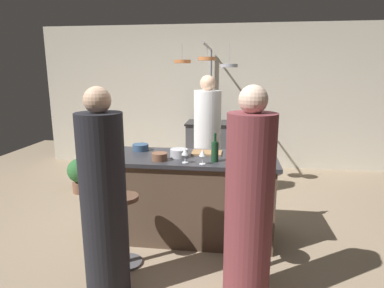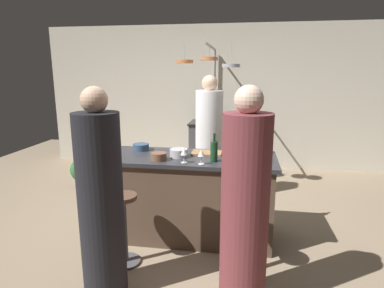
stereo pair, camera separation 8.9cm
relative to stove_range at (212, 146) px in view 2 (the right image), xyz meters
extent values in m
plane|color=gray|center=(0.00, -2.45, -0.45)|extent=(9.00, 9.00, 0.00)
cube|color=beige|center=(0.00, 0.40, 0.85)|extent=(6.40, 0.16, 2.60)
cube|color=brown|center=(0.00, -2.45, -0.02)|extent=(1.72, 0.66, 0.86)
cube|color=#2D2D33|center=(0.00, -2.45, 0.43)|extent=(1.80, 0.72, 0.04)
cube|color=#47474C|center=(0.00, 0.00, -0.02)|extent=(0.76, 0.60, 0.86)
cube|color=black|center=(0.00, 0.00, 0.43)|extent=(0.80, 0.64, 0.03)
cylinder|color=white|center=(0.09, -1.40, 0.32)|extent=(0.36, 0.36, 1.53)
sphere|color=#D8AD8C|center=(0.09, -1.40, 1.17)|extent=(0.21, 0.21, 0.21)
cylinder|color=#4C4C51|center=(-0.51, -3.07, -0.43)|extent=(0.28, 0.28, 0.02)
cylinder|color=#4C4C51|center=(-0.51, -3.07, -0.11)|extent=(0.06, 0.06, 0.62)
cylinder|color=brown|center=(-0.51, -3.07, 0.21)|extent=(0.26, 0.26, 0.04)
cylinder|color=black|center=(-0.54, -3.46, 0.29)|extent=(0.35, 0.35, 1.48)
sphere|color=#D8AD8C|center=(-0.54, -3.46, 1.12)|extent=(0.20, 0.20, 0.20)
cylinder|color=#4C4C51|center=(0.57, -3.07, -0.43)|extent=(0.28, 0.28, 0.02)
cylinder|color=#4C4C51|center=(0.57, -3.07, -0.11)|extent=(0.06, 0.06, 0.62)
cylinder|color=brown|center=(0.57, -3.07, 0.21)|extent=(0.26, 0.26, 0.04)
cylinder|color=brown|center=(0.57, -3.44, 0.30)|extent=(0.36, 0.36, 1.49)
sphere|color=beige|center=(0.57, -3.44, 1.13)|extent=(0.20, 0.20, 0.20)
cylinder|color=gray|center=(0.00, 0.25, 0.63)|extent=(0.04, 0.04, 2.15)
cylinder|color=gray|center=(0.00, -0.50, 1.70)|extent=(0.04, 1.50, 0.04)
cylinder|color=#B26638|center=(-0.30, -1.07, 1.46)|extent=(0.24, 0.24, 0.04)
cylinder|color=gray|center=(-0.30, -1.10, 1.58)|extent=(0.01, 0.01, 0.24)
cylinder|color=#B26638|center=(0.05, -1.12, 1.49)|extent=(0.24, 0.24, 0.04)
cylinder|color=gray|center=(0.05, -1.10, 1.60)|extent=(0.01, 0.01, 0.21)
cylinder|color=gray|center=(0.35, -1.10, 1.40)|extent=(0.24, 0.24, 0.04)
cylinder|color=gray|center=(0.35, -1.10, 1.55)|extent=(0.01, 0.01, 0.30)
cylinder|color=brown|center=(-1.80, -1.38, -0.37)|extent=(0.24, 0.24, 0.16)
sphere|color=#2D6633|center=(-1.80, -1.38, -0.11)|extent=(0.36, 0.36, 0.36)
cube|color=#997047|center=(0.16, -2.30, 0.46)|extent=(0.32, 0.22, 0.02)
cylinder|color=#382319|center=(0.45, -2.50, 0.56)|extent=(0.05, 0.05, 0.21)
cylinder|color=brown|center=(0.58, -2.70, 0.58)|extent=(0.07, 0.07, 0.25)
cylinder|color=brown|center=(0.58, -2.70, 0.74)|extent=(0.03, 0.03, 0.08)
cylinder|color=#193D23|center=(0.27, -2.61, 0.55)|extent=(0.07, 0.07, 0.20)
cylinder|color=#193D23|center=(0.27, -2.61, 0.70)|extent=(0.03, 0.03, 0.08)
cylinder|color=black|center=(0.46, -2.36, 0.56)|extent=(0.07, 0.07, 0.21)
cylinder|color=black|center=(0.46, -2.36, 0.71)|extent=(0.03, 0.03, 0.08)
cylinder|color=#B78C8E|center=(0.73, -2.23, 0.58)|extent=(0.07, 0.07, 0.25)
cylinder|color=#B78C8E|center=(0.73, -2.23, 0.74)|extent=(0.03, 0.03, 0.08)
cylinder|color=silver|center=(-0.02, -2.70, 0.46)|extent=(0.06, 0.06, 0.01)
cylinder|color=silver|center=(-0.02, -2.70, 0.50)|extent=(0.01, 0.01, 0.07)
cone|color=silver|center=(-0.02, -2.70, 0.57)|extent=(0.07, 0.07, 0.06)
cylinder|color=silver|center=(0.16, -2.72, 0.46)|extent=(0.06, 0.06, 0.01)
cylinder|color=silver|center=(0.16, -2.72, 0.50)|extent=(0.01, 0.01, 0.07)
cone|color=silver|center=(0.16, -2.72, 0.57)|extent=(0.07, 0.07, 0.06)
cylinder|color=#B7B7BC|center=(-0.11, -2.49, 0.50)|extent=(0.18, 0.18, 0.08)
cylinder|color=brown|center=(-0.28, -2.64, 0.49)|extent=(0.16, 0.16, 0.08)
cylinder|color=#334C6B|center=(-0.59, -2.27, 0.49)|extent=(0.18, 0.18, 0.07)
camera|label=1|loc=(0.45, -5.69, 1.32)|focal=30.21mm
camera|label=2|loc=(0.54, -5.68, 1.32)|focal=30.21mm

